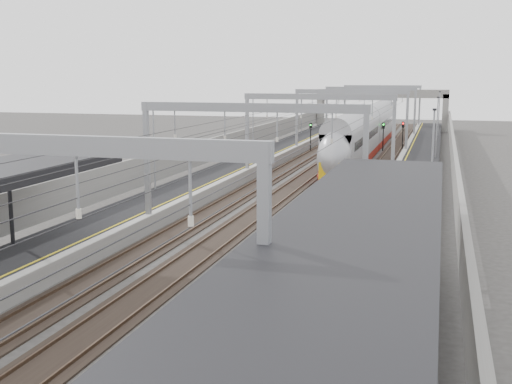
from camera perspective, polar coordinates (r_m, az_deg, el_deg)
The scene contains 12 objects.
platform_left at distance 60.18m, azimuth -1.50°, elevation 2.08°, with size 4.00×120.00×1.00m, color black.
platform_right at distance 57.44m, azimuth 13.90°, elevation 1.39°, with size 4.00×120.00×1.00m, color black.
tracks at distance 58.35m, azimuth 6.01°, elevation 1.32°, with size 11.40×140.00×0.20m.
overhead_line at distance 64.24m, azimuth 7.18°, elevation 7.57°, with size 13.00×140.00×6.60m.
canopy_right at distance 15.40m, azimuth 7.94°, elevation -4.64°, with size 4.40×30.00×4.24m.
overbridge at distance 112.28m, azimuth 11.12°, elevation 8.13°, with size 22.00×2.20×6.90m.
wall_left at distance 61.08m, azimuth -4.37°, elevation 3.21°, with size 0.30×120.00×3.20m, color slate.
wall_right at distance 57.26m, azimuth 17.15°, elevation 2.32°, with size 0.30×120.00×3.20m, color slate.
train at distance 75.98m, azimuth 9.64°, elevation 4.92°, with size 2.84×51.77×4.49m.
signal_green at distance 78.40m, azimuth 4.88°, elevation 5.35°, with size 0.32×0.32×3.48m.
signal_red_near at distance 80.53m, azimuth 11.25°, elevation 5.32°, with size 0.32×0.32×3.48m.
signal_red_far at distance 82.88m, azimuth 12.93°, elevation 5.39°, with size 0.32×0.32×3.48m.
Camera 1 is at (10.10, -11.76, 9.01)m, focal length 45.00 mm.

